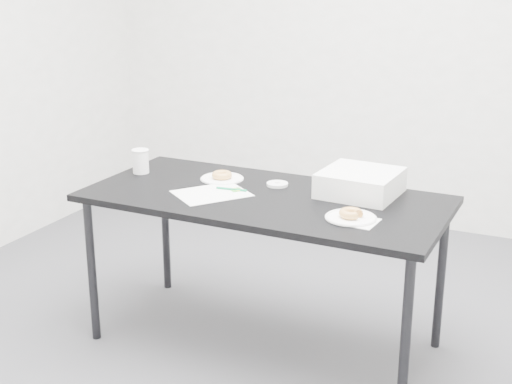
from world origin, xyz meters
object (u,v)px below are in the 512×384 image
at_px(donut_near, 351,213).
at_px(donut_far, 222,175).
at_px(pen, 231,189).
at_px(scorecard, 212,193).
at_px(plate_near, 351,218).
at_px(coffee_cup, 141,161).
at_px(table, 265,207).
at_px(plate_far, 222,179).
at_px(bakery_box, 360,183).

height_order(donut_near, donut_far, donut_near).
xyz_separation_m(pen, donut_near, (0.62, -0.14, 0.02)).
xyz_separation_m(scorecard, donut_far, (-0.06, 0.22, 0.02)).
relative_size(plate_near, coffee_cup, 1.75).
relative_size(table, pen, 11.18).
xyz_separation_m(plate_far, donut_far, (0.00, -0.00, 0.02)).
xyz_separation_m(donut_near, coffee_cup, (-1.16, 0.22, 0.04)).
distance_m(scorecard, donut_near, 0.68).
bearing_deg(donut_far, plate_far, 90.00).
distance_m(table, donut_near, 0.47).
height_order(pen, plate_far, pen).
bearing_deg(plate_far, donut_near, -21.02).
distance_m(plate_far, bakery_box, 0.68).
xyz_separation_m(scorecard, donut_near, (0.68, -0.06, 0.02)).
relative_size(donut_near, plate_far, 0.47).
height_order(plate_far, coffee_cup, coffee_cup).
height_order(scorecard, donut_far, donut_far).
bearing_deg(table, pen, 179.79).
relative_size(plate_far, bakery_box, 0.63).
relative_size(donut_near, bakery_box, 0.30).
distance_m(scorecard, pen, 0.10).
distance_m(donut_near, donut_far, 0.79).
relative_size(pen, plate_near, 0.69).
xyz_separation_m(pen, donut_far, (-0.12, 0.14, 0.01)).
height_order(pen, donut_near, donut_near).
distance_m(scorecard, donut_far, 0.23).
bearing_deg(pen, table, -7.06).
bearing_deg(plate_far, table, -26.81).
bearing_deg(coffee_cup, donut_near, -10.53).
bearing_deg(plate_far, donut_far, -90.00).
xyz_separation_m(table, pen, (-0.17, 0.00, 0.06)).
bearing_deg(pen, donut_near, -18.61).
bearing_deg(scorecard, coffee_cup, -160.55).
distance_m(scorecard, plate_near, 0.68).
xyz_separation_m(table, donut_near, (0.45, -0.14, 0.08)).
bearing_deg(bakery_box, plate_near, -75.27).
bearing_deg(scorecard, plate_near, 32.03).
bearing_deg(plate_near, donut_near, 0.00).
distance_m(pen, plate_near, 0.63).
relative_size(pen, bakery_box, 0.44).
relative_size(plate_far, coffee_cup, 1.74).
relative_size(table, donut_near, 16.53).
bearing_deg(scorecard, plate_far, 142.81).
bearing_deg(plate_far, scorecard, -74.39).
height_order(table, pen, pen).
distance_m(donut_far, coffee_cup, 0.43).
relative_size(table, bakery_box, 4.96).
bearing_deg(table, plate_near, -15.91).
distance_m(donut_near, plate_far, 0.79).
height_order(scorecard, donut_near, donut_near).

